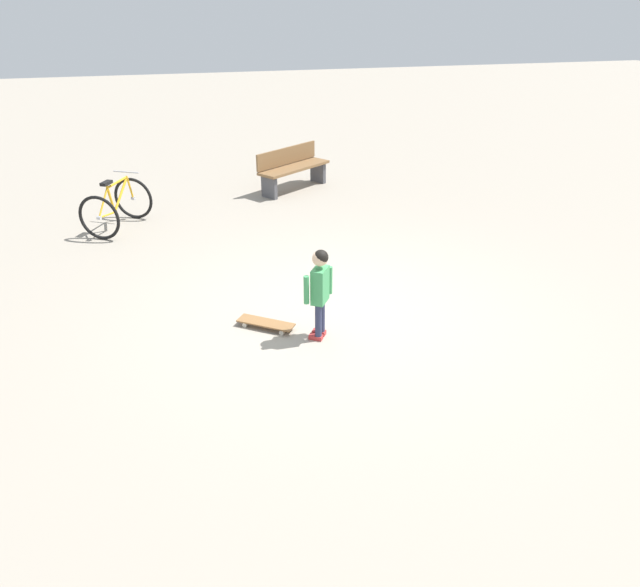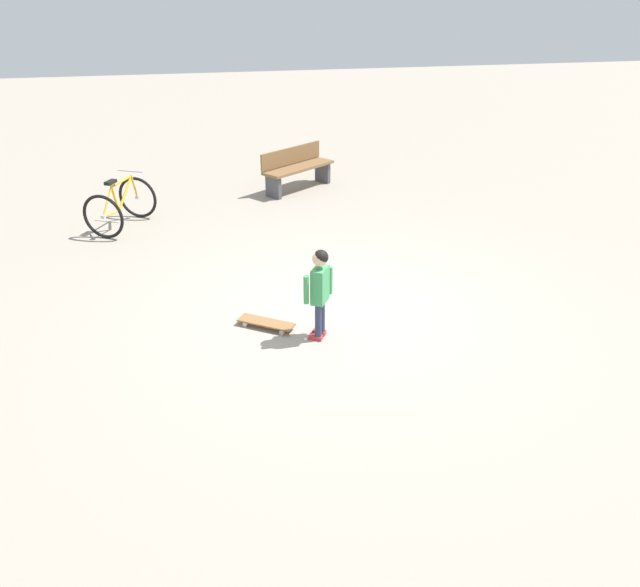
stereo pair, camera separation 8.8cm
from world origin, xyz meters
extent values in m
plane|color=#9E9384|center=(0.00, 0.00, 0.00)|extent=(50.00, 50.00, 0.00)
cylinder|color=#2D3351|center=(0.60, -0.46, 0.24)|extent=(0.08, 0.08, 0.42)
cube|color=#B73333|center=(0.59, -0.48, 0.03)|extent=(0.15, 0.17, 0.05)
cylinder|color=#2D3351|center=(0.51, -0.40, 0.24)|extent=(0.08, 0.08, 0.42)
cube|color=#B73333|center=(0.49, -0.42, 0.03)|extent=(0.15, 0.17, 0.05)
cube|color=#3F9959|center=(0.56, -0.43, 0.65)|extent=(0.28, 0.25, 0.40)
cylinder|color=#3F9959|center=(0.63, -0.60, 0.65)|extent=(0.06, 0.06, 0.32)
cylinder|color=#3F9959|center=(0.46, -0.29, 0.65)|extent=(0.06, 0.06, 0.32)
sphere|color=beige|center=(0.56, -0.43, 0.96)|extent=(0.17, 0.17, 0.17)
sphere|color=black|center=(0.56, -0.42, 0.98)|extent=(0.16, 0.16, 0.16)
cube|color=olive|center=(0.19, -0.98, 0.07)|extent=(0.55, 0.66, 0.02)
cube|color=#B7B7BC|center=(0.06, -1.17, 0.05)|extent=(0.11, 0.09, 0.02)
cube|color=#B7B7BC|center=(0.33, -0.79, 0.05)|extent=(0.11, 0.09, 0.02)
cylinder|color=beige|center=(0.12, -1.22, 0.03)|extent=(0.06, 0.06, 0.06)
cylinder|color=beige|center=(0.00, -1.13, 0.03)|extent=(0.06, 0.06, 0.06)
cylinder|color=beige|center=(0.39, -0.84, 0.03)|extent=(0.06, 0.06, 0.06)
cylinder|color=beige|center=(0.27, -0.75, 0.03)|extent=(0.06, 0.06, 0.06)
torus|color=black|center=(-4.09, -2.50, 0.36)|extent=(0.39, 0.65, 0.71)
torus|color=black|center=(-3.20, -3.00, 0.36)|extent=(0.39, 0.65, 0.71)
cylinder|color=#B7B7BC|center=(-4.09, -2.50, 0.36)|extent=(0.08, 0.08, 0.06)
cylinder|color=#B7B7BC|center=(-3.20, -3.00, 0.36)|extent=(0.08, 0.08, 0.06)
cylinder|color=gold|center=(-3.79, -2.67, 0.53)|extent=(0.47, 0.28, 0.48)
cylinder|color=gold|center=(-3.74, -2.69, 0.75)|extent=(0.54, 0.32, 0.06)
cylinder|color=gold|center=(-3.53, -2.81, 0.54)|extent=(0.14, 0.10, 0.48)
cylinder|color=gold|center=(-3.38, -2.89, 0.33)|extent=(0.39, 0.23, 0.08)
cylinder|color=gold|center=(-3.34, -2.92, 0.55)|extent=(0.32, 0.19, 0.40)
cylinder|color=gold|center=(-4.05, -2.53, 0.56)|extent=(0.13, 0.09, 0.41)
cube|color=black|center=(-3.48, -2.84, 0.82)|extent=(0.24, 0.19, 0.05)
cylinder|color=#B7B7BC|center=(-4.00, -2.55, 0.84)|extent=(0.24, 0.41, 0.02)
cube|color=brown|center=(-5.04, 0.50, 0.44)|extent=(1.28, 1.56, 0.05)
cube|color=brown|center=(-5.21, 0.39, 0.64)|extent=(0.95, 1.34, 0.32)
cube|color=#4C4C51|center=(-4.64, -0.07, 0.20)|extent=(0.33, 0.27, 0.39)
cube|color=#4C4C51|center=(-5.44, 1.07, 0.20)|extent=(0.33, 0.27, 0.39)
camera|label=1|loc=(6.18, -1.88, 3.47)|focal=33.62mm
camera|label=2|loc=(6.20, -1.79, 3.47)|focal=33.62mm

